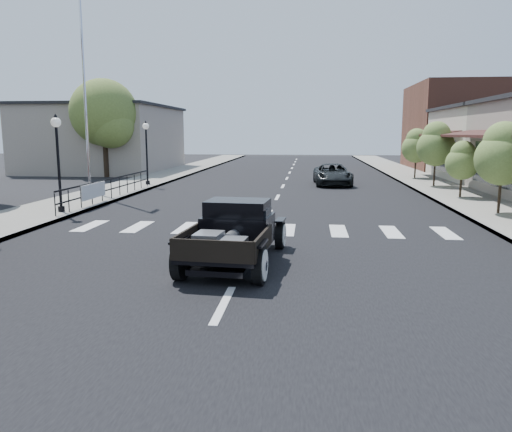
# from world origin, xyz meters

# --- Properties ---
(ground) EXTENTS (120.00, 120.00, 0.00)m
(ground) POSITION_xyz_m (0.00, 0.00, 0.00)
(ground) COLOR black
(ground) RESTS_ON ground
(road) EXTENTS (14.00, 80.00, 0.02)m
(road) POSITION_xyz_m (0.00, 15.00, 0.01)
(road) COLOR black
(road) RESTS_ON ground
(road_markings) EXTENTS (12.00, 60.00, 0.06)m
(road_markings) POSITION_xyz_m (0.00, 10.00, 0.00)
(road_markings) COLOR silver
(road_markings) RESTS_ON ground
(sidewalk_left) EXTENTS (3.00, 80.00, 0.15)m
(sidewalk_left) POSITION_xyz_m (-8.50, 15.00, 0.07)
(sidewalk_left) COLOR gray
(sidewalk_left) RESTS_ON ground
(sidewalk_right) EXTENTS (3.00, 80.00, 0.15)m
(sidewalk_right) POSITION_xyz_m (8.50, 15.00, 0.07)
(sidewalk_right) COLOR gray
(sidewalk_right) RESTS_ON ground
(low_building_left) EXTENTS (10.00, 12.00, 5.00)m
(low_building_left) POSITION_xyz_m (-15.00, 28.00, 2.50)
(low_building_left) COLOR #A99C8D
(low_building_left) RESTS_ON ground
(far_building_right) EXTENTS (11.00, 10.00, 7.00)m
(far_building_right) POSITION_xyz_m (15.50, 32.00, 3.50)
(far_building_right) COLOR brown
(far_building_right) RESTS_ON ground
(railing) EXTENTS (0.08, 10.00, 1.00)m
(railing) POSITION_xyz_m (-7.30, 10.00, 0.65)
(railing) COLOR black
(railing) RESTS_ON sidewalk_left
(banner) EXTENTS (0.04, 2.20, 0.60)m
(banner) POSITION_xyz_m (-7.22, 8.00, 0.45)
(banner) COLOR silver
(banner) RESTS_ON sidewalk_left
(lamp_post_b) EXTENTS (0.36, 0.36, 3.54)m
(lamp_post_b) POSITION_xyz_m (-7.60, 6.00, 1.92)
(lamp_post_b) COLOR black
(lamp_post_b) RESTS_ON sidewalk_left
(lamp_post_c) EXTENTS (0.36, 0.36, 3.54)m
(lamp_post_c) POSITION_xyz_m (-7.60, 16.00, 1.92)
(lamp_post_c) COLOR black
(lamp_post_c) RESTS_ON sidewalk_left
(flagpole) EXTENTS (0.12, 0.12, 13.04)m
(flagpole) POSITION_xyz_m (-9.20, 12.00, 6.67)
(flagpole) COLOR silver
(flagpole) RESTS_ON sidewalk_left
(big_tree_far) EXTENTS (4.54, 4.54, 6.67)m
(big_tree_far) POSITION_xyz_m (-12.50, 22.00, 3.33)
(big_tree_far) COLOR #54682C
(big_tree_far) RESTS_ON ground
(small_tree_b) EXTENTS (1.89, 1.89, 3.15)m
(small_tree_b) POSITION_xyz_m (8.30, 7.33, 1.73)
(small_tree_b) COLOR #5A7334
(small_tree_b) RESTS_ON sidewalk_right
(small_tree_c) EXTENTS (1.46, 1.46, 2.44)m
(small_tree_c) POSITION_xyz_m (8.30, 11.99, 1.37)
(small_tree_c) COLOR #5A7334
(small_tree_c) RESTS_ON sidewalk_right
(small_tree_d) EXTENTS (2.02, 2.02, 3.37)m
(small_tree_d) POSITION_xyz_m (8.30, 16.88, 1.83)
(small_tree_d) COLOR #5A7334
(small_tree_d) RESTS_ON sidewalk_right
(small_tree_e) EXTENTS (1.83, 1.83, 3.05)m
(small_tree_e) POSITION_xyz_m (8.30, 21.92, 1.67)
(small_tree_e) COLOR #5A7334
(small_tree_e) RESTS_ON sidewalk_right
(hotrod_pickup) EXTENTS (2.39, 4.51, 1.51)m
(hotrod_pickup) POSITION_xyz_m (-0.19, -0.15, 0.75)
(hotrod_pickup) COLOR black
(hotrod_pickup) RESTS_ON ground
(second_car) EXTENTS (2.24, 4.53, 1.23)m
(second_car) POSITION_xyz_m (2.83, 18.05, 0.62)
(second_car) COLOR black
(second_car) RESTS_ON ground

